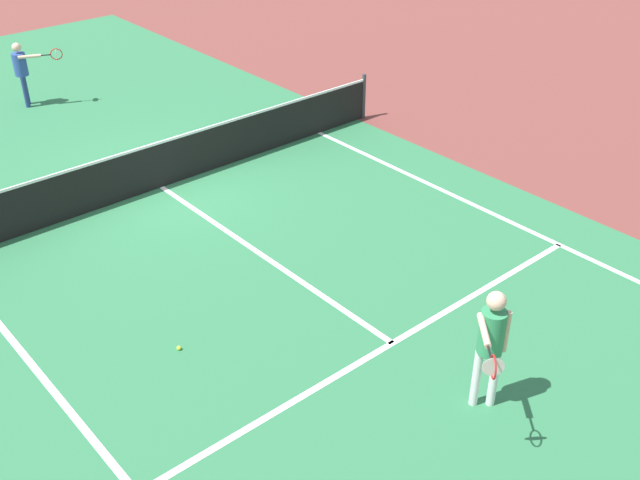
% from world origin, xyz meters
% --- Properties ---
extents(ground_plane, '(60.00, 60.00, 0.00)m').
position_xyz_m(ground_plane, '(0.00, 0.00, 0.00)').
color(ground_plane, brown).
extents(court_surface_inbounds, '(10.62, 24.40, 0.00)m').
position_xyz_m(court_surface_inbounds, '(0.00, 0.00, 0.00)').
color(court_surface_inbounds, '#2D7247').
rests_on(court_surface_inbounds, ground_plane).
extents(line_sideline_left, '(0.10, 11.89, 0.01)m').
position_xyz_m(line_sideline_left, '(-4.11, -5.95, 0.00)').
color(line_sideline_left, white).
rests_on(line_sideline_left, ground_plane).
extents(line_sideline_right, '(0.10, 11.89, 0.01)m').
position_xyz_m(line_sideline_right, '(4.11, -5.95, 0.00)').
color(line_sideline_right, white).
rests_on(line_sideline_right, ground_plane).
extents(line_service_near, '(8.22, 0.10, 0.01)m').
position_xyz_m(line_service_near, '(0.00, -6.40, 0.00)').
color(line_service_near, white).
rests_on(line_service_near, ground_plane).
extents(line_center_service, '(0.10, 6.40, 0.01)m').
position_xyz_m(line_center_service, '(0.00, -3.20, 0.00)').
color(line_center_service, white).
rests_on(line_center_service, ground_plane).
extents(net, '(11.07, 0.09, 1.07)m').
position_xyz_m(net, '(0.00, 0.00, 0.49)').
color(net, '#33383D').
rests_on(net, ground_plane).
extents(player_near, '(1.03, 0.85, 1.76)m').
position_xyz_m(player_near, '(-0.02, -8.03, 1.10)').
color(player_near, white).
rests_on(player_near, ground_plane).
extents(player_far, '(1.03, 0.82, 1.56)m').
position_xyz_m(player_far, '(-0.20, 5.94, 0.97)').
color(player_far, navy).
rests_on(player_far, ground_plane).
extents(tennis_ball_mid_court, '(0.07, 0.07, 0.07)m').
position_xyz_m(tennis_ball_mid_court, '(-2.40, -4.53, 0.03)').
color(tennis_ball_mid_court, '#CCE033').
rests_on(tennis_ball_mid_court, ground_plane).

